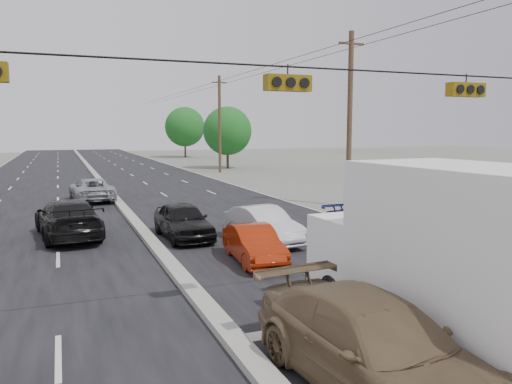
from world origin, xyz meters
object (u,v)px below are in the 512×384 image
(oncoming_near, at_px, (68,219))
(oncoming_far, at_px, (92,190))
(tree_right_far, at_px, (185,127))
(box_truck, at_px, (454,255))
(utility_pole_right_b, at_px, (350,118))
(red_sedan, at_px, (254,244))
(queue_car_d, at_px, (365,226))
(utility_pole_right_c, at_px, (220,124))
(tree_right_mid, at_px, (227,131))
(tan_sedan, at_px, (375,348))
(queue_car_b, at_px, (263,225))
(queue_car_a, at_px, (183,221))

(oncoming_near, height_order, oncoming_far, oncoming_near)
(tree_right_far, relative_size, box_truck, 1.09)
(utility_pole_right_b, bearing_deg, red_sedan, -134.97)
(utility_pole_right_b, xyz_separation_m, queue_car_d, (-4.40, -8.36, -4.49))
(utility_pole_right_c, bearing_deg, box_truck, -101.19)
(tree_right_mid, relative_size, tan_sedan, 1.30)
(tree_right_mid, xyz_separation_m, oncoming_far, (-16.41, -22.45, -3.62))
(red_sedan, height_order, oncoming_near, oncoming_near)
(tree_right_far, height_order, queue_car_b, tree_right_far)
(oncoming_far, bearing_deg, box_truck, 98.68)
(red_sedan, xyz_separation_m, oncoming_far, (-4.16, 17.31, 0.10))
(queue_car_a, xyz_separation_m, oncoming_near, (-4.39, 1.89, 0.07))
(utility_pole_right_b, xyz_separation_m, queue_car_b, (-8.33, -7.16, -4.40))
(oncoming_far, bearing_deg, tree_right_mid, -129.97)
(tree_right_mid, height_order, red_sedan, tree_right_mid)
(tan_sedan, relative_size, queue_car_b, 1.28)
(tree_right_far, xyz_separation_m, queue_car_d, (-7.90, -63.36, -4.34))
(utility_pole_right_c, xyz_separation_m, queue_car_b, (-8.33, -32.16, -4.40))
(utility_pole_right_b, relative_size, queue_car_d, 2.34)
(utility_pole_right_b, relative_size, oncoming_far, 1.95)
(queue_car_d, height_order, oncoming_far, oncoming_far)
(box_truck, height_order, tan_sedan, box_truck)
(tan_sedan, relative_size, red_sedan, 1.47)
(tree_right_mid, xyz_separation_m, queue_car_a, (-13.60, -35.24, -3.60))
(queue_car_b, bearing_deg, queue_car_d, -24.32)
(oncoming_far, bearing_deg, utility_pole_right_b, 147.69)
(tan_sedan, distance_m, oncoming_far, 26.06)
(queue_car_a, xyz_separation_m, queue_car_d, (6.70, -3.12, -0.11))
(utility_pole_right_b, height_order, queue_car_d, utility_pole_right_b)
(tree_right_mid, bearing_deg, tan_sedan, -105.51)
(utility_pole_right_c, relative_size, box_truck, 1.33)
(oncoming_near, bearing_deg, utility_pole_right_b, -174.38)
(tree_right_mid, distance_m, queue_car_d, 39.15)
(queue_car_b, height_order, oncoming_far, oncoming_far)
(box_truck, bearing_deg, queue_car_a, 100.02)
(utility_pole_right_b, height_order, oncoming_far, utility_pole_right_b)
(tree_right_far, bearing_deg, box_truck, -99.32)
(oncoming_far, bearing_deg, queue_car_d, 117.05)
(utility_pole_right_b, xyz_separation_m, oncoming_far, (-13.91, 7.55, -4.39))
(box_truck, bearing_deg, tree_right_mid, 74.47)
(queue_car_a, height_order, queue_car_d, queue_car_a)
(tree_right_mid, xyz_separation_m, queue_car_d, (-6.90, -38.36, -3.72))
(utility_pole_right_b, xyz_separation_m, box_truck, (-8.38, -17.39, -3.18))
(utility_pole_right_b, height_order, tan_sedan, utility_pole_right_b)
(tree_right_far, distance_m, queue_car_d, 64.00)
(queue_car_d, bearing_deg, queue_car_b, 159.17)
(queue_car_b, relative_size, oncoming_far, 0.83)
(oncoming_near, bearing_deg, queue_car_b, 145.40)
(tree_right_far, distance_m, red_sedan, 66.25)
(tree_right_mid, relative_size, oncoming_far, 1.39)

